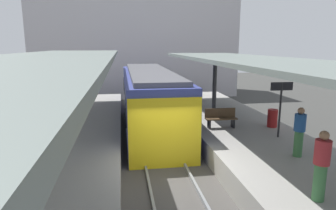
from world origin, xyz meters
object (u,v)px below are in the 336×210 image
(litter_bin, at_px, (272,118))
(passenger_mid_platform, at_px, (321,165))
(platform_sign, at_px, (281,97))
(commuter_train, at_px, (150,99))
(platform_bench, at_px, (221,117))
(passenger_near_bench, at_px, (299,131))

(litter_bin, distance_m, passenger_mid_platform, 6.56)
(platform_sign, height_order, litter_bin, platform_sign)
(platform_sign, bearing_deg, litter_bin, 70.85)
(commuter_train, xyz_separation_m, platform_bench, (2.81, -3.74, -0.26))
(passenger_near_bench, height_order, passenger_mid_platform, passenger_mid_platform)
(litter_bin, relative_size, passenger_mid_platform, 0.47)
(passenger_near_bench, xyz_separation_m, passenger_mid_platform, (-1.16, -2.69, 0.03))
(commuter_train, distance_m, platform_bench, 4.69)
(commuter_train, relative_size, platform_bench, 8.50)
(litter_bin, bearing_deg, platform_sign, -109.15)
(litter_bin, bearing_deg, commuter_train, 142.34)
(commuter_train, relative_size, litter_bin, 14.87)
(commuter_train, relative_size, platform_sign, 5.38)
(platform_bench, relative_size, platform_sign, 0.63)
(commuter_train, height_order, platform_bench, commuter_train)
(platform_sign, xyz_separation_m, passenger_mid_platform, (-1.62, -4.74, -0.74))
(commuter_train, height_order, passenger_mid_platform, commuter_train)
(commuter_train, distance_m, platform_sign, 7.20)
(commuter_train, bearing_deg, platform_bench, -53.04)
(commuter_train, distance_m, passenger_mid_platform, 10.61)
(commuter_train, distance_m, litter_bin, 6.52)
(passenger_near_bench, distance_m, passenger_mid_platform, 2.93)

